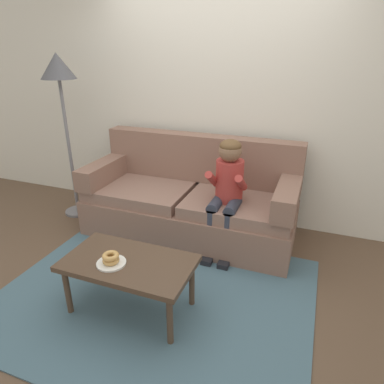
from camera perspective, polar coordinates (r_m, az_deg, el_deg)
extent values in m
plane|color=brown|center=(3.07, -4.12, -14.21)|extent=(10.00, 10.00, 0.00)
cube|color=silver|center=(3.79, 4.45, 16.03)|extent=(8.00, 0.10, 2.80)
cube|color=#476675|center=(2.90, -6.28, -16.87)|extent=(2.45, 1.93, 0.01)
cube|color=#846051|center=(3.63, -0.44, -4.31)|extent=(2.16, 0.90, 0.38)
cube|color=#896758|center=(3.70, -8.56, 0.21)|extent=(1.04, 0.74, 0.12)
cube|color=#896758|center=(3.34, 7.91, -2.33)|extent=(1.04, 0.74, 0.12)
cube|color=#846051|center=(3.72, 1.49, 5.75)|extent=(2.16, 0.20, 0.51)
cube|color=#846051|center=(3.90, -14.03, 3.67)|extent=(0.20, 0.90, 0.22)
cube|color=#846051|center=(3.26, 15.80, -0.39)|extent=(0.20, 0.90, 0.22)
cube|color=#4C3828|center=(2.56, -10.58, -11.61)|extent=(0.95, 0.53, 0.04)
cylinder|color=#4C3828|center=(2.77, -20.11, -15.34)|extent=(0.04, 0.04, 0.40)
cylinder|color=#4C3828|center=(2.40, -3.73, -20.70)|extent=(0.04, 0.04, 0.40)
cylinder|color=#4C3828|center=(3.02, -15.15, -11.16)|extent=(0.04, 0.04, 0.40)
cylinder|color=#4C3828|center=(2.69, -0.03, -15.10)|extent=(0.04, 0.04, 0.40)
cylinder|color=#AD3833|center=(3.23, 6.28, 1.89)|extent=(0.26, 0.26, 0.40)
sphere|color=#846047|center=(3.12, 6.42, 6.86)|extent=(0.21, 0.21, 0.21)
ellipsoid|color=brown|center=(3.10, 6.46, 7.69)|extent=(0.20, 0.20, 0.12)
cylinder|color=#333847|center=(3.19, 4.05, -2.01)|extent=(0.11, 0.30, 0.11)
cylinder|color=#333847|center=(3.17, 3.14, -6.86)|extent=(0.09, 0.09, 0.44)
cube|color=black|center=(3.26, 2.77, -11.09)|extent=(0.10, 0.20, 0.06)
cylinder|color=#AD3833|center=(3.16, 3.43, 2.16)|extent=(0.07, 0.29, 0.23)
cylinder|color=#333847|center=(3.15, 6.84, -2.44)|extent=(0.11, 0.30, 0.11)
cylinder|color=#333847|center=(3.13, 5.95, -7.35)|extent=(0.09, 0.09, 0.44)
cube|color=black|center=(3.22, 5.52, -11.62)|extent=(0.10, 0.20, 0.06)
cylinder|color=#AD3833|center=(3.09, 8.24, 1.51)|extent=(0.07, 0.29, 0.23)
cylinder|color=white|center=(2.54, -13.35, -11.50)|extent=(0.21, 0.21, 0.01)
torus|color=tan|center=(2.52, -13.40, -11.04)|extent=(0.16, 0.16, 0.04)
torus|color=tan|center=(2.51, -13.48, -10.35)|extent=(0.17, 0.17, 0.04)
cube|color=gold|center=(3.40, -15.03, -10.48)|extent=(0.16, 0.09, 0.05)
cylinder|color=gold|center=(3.45, -16.20, -10.14)|extent=(0.06, 0.06, 0.05)
cylinder|color=gold|center=(3.36, -13.82, -10.82)|extent=(0.06, 0.06, 0.05)
cylinder|color=slate|center=(4.39, -18.48, -3.06)|extent=(0.30, 0.30, 0.03)
cylinder|color=slate|center=(4.12, -19.87, 7.02)|extent=(0.04, 0.04, 1.57)
cone|color=#4C4C51|center=(3.99, -21.63, 19.04)|extent=(0.37, 0.37, 0.26)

